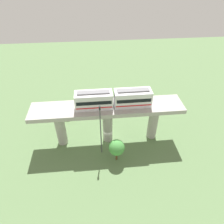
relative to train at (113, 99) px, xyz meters
name	(u,v)px	position (x,y,z in m)	size (l,w,h in m)	color
ground_plane	(108,139)	(0.00, 1.11, -9.95)	(120.00, 120.00, 0.00)	#5B7A4C
viaduct	(107,115)	(0.00, 1.11, -3.68)	(5.20, 28.00, 8.42)	#A8A59E
train	(113,99)	(0.00, 0.00, 0.00)	(2.64, 13.55, 3.24)	silver
parked_car_yellow	(66,114)	(8.15, 10.17, -9.21)	(2.31, 4.39, 1.76)	yellow
parked_car_white	(97,102)	(12.31, 2.92, -9.21)	(1.82, 4.21, 1.76)	white
tree_near_viaduct	(117,148)	(-5.43, -0.05, -6.76)	(2.88, 2.88, 4.66)	brown
signal_post	(101,129)	(-3.40, 2.59, -3.91)	(0.44, 0.28, 11.02)	#4C4C51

